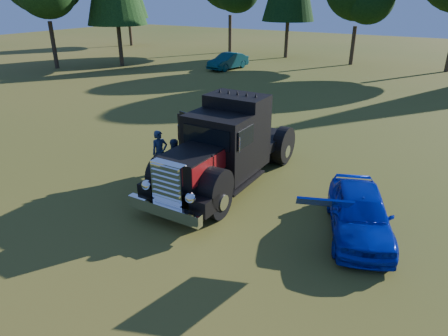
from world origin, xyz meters
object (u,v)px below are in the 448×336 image
at_px(spectator_far, 176,160).
at_px(distant_teal_car, 228,61).
at_px(spectator_near, 160,153).
at_px(diamond_t_truck, 224,150).
at_px(hotrod_coupe, 359,212).

relative_size(spectator_far, distant_teal_car, 0.37).
xyz_separation_m(spectator_near, spectator_far, (0.86, -0.17, -0.06)).
distance_m(spectator_near, distant_teal_car, 22.42).
height_order(diamond_t_truck, spectator_far, diamond_t_truck).
xyz_separation_m(hotrod_coupe, spectator_far, (-6.42, 0.17, 0.11)).
distance_m(diamond_t_truck, hotrod_coupe, 4.93).
xyz_separation_m(spectator_near, distant_teal_car, (-9.12, 20.48, -0.15)).
distance_m(diamond_t_truck, distant_teal_car, 23.12).
bearing_deg(diamond_t_truck, spectator_far, -158.08).
xyz_separation_m(hotrod_coupe, spectator_near, (-7.28, 0.34, 0.16)).
bearing_deg(spectator_near, distant_teal_car, 50.99).
relative_size(hotrod_coupe, spectator_far, 2.80).
height_order(hotrod_coupe, spectator_near, hotrod_coupe).
bearing_deg(hotrod_coupe, diamond_t_truck, 170.43).
distance_m(spectator_far, distant_teal_car, 22.93).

